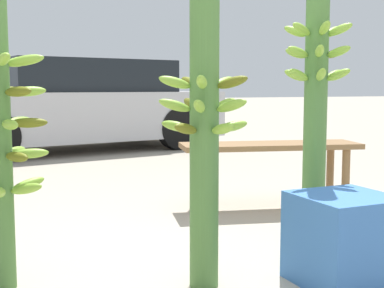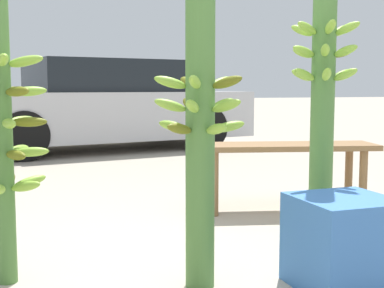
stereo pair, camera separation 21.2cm
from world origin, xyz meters
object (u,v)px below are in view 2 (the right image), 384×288
(banana_stalk_right, at_px, (323,92))
(parked_car, at_px, (105,106))
(banana_stalk_center, at_px, (200,136))
(market_bench, at_px, (285,154))
(produce_crate, at_px, (344,243))
(banana_stalk_left, at_px, (3,131))

(banana_stalk_right, distance_m, parked_car, 5.51)
(banana_stalk_center, relative_size, market_bench, 0.97)
(parked_car, height_order, produce_crate, parked_car)
(banana_stalk_left, distance_m, banana_stalk_center, 0.92)
(banana_stalk_center, xyz_separation_m, parked_car, (0.60, 5.78, -0.06))
(banana_stalk_right, height_order, market_bench, banana_stalk_right)
(banana_stalk_center, distance_m, market_bench, 1.72)
(parked_car, bearing_deg, banana_stalk_center, 164.79)
(produce_crate, bearing_deg, parked_car, 90.19)
(market_bench, distance_m, produce_crate, 1.61)
(banana_stalk_left, height_order, market_bench, banana_stalk_left)
(produce_crate, bearing_deg, banana_stalk_left, 157.80)
(banana_stalk_center, bearing_deg, parked_car, 84.12)
(banana_stalk_left, xyz_separation_m, produce_crate, (1.47, -0.60, -0.51))
(parked_car, distance_m, produce_crate, 6.05)
(banana_stalk_right, xyz_separation_m, produce_crate, (-0.21, -0.53, -0.69))
(market_bench, relative_size, parked_car, 0.31)
(market_bench, distance_m, parked_car, 4.57)
(banana_stalk_center, height_order, parked_car, banana_stalk_center)
(market_bench, height_order, parked_car, parked_car)
(banana_stalk_left, bearing_deg, parked_car, 75.07)
(banana_stalk_left, relative_size, banana_stalk_right, 0.80)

